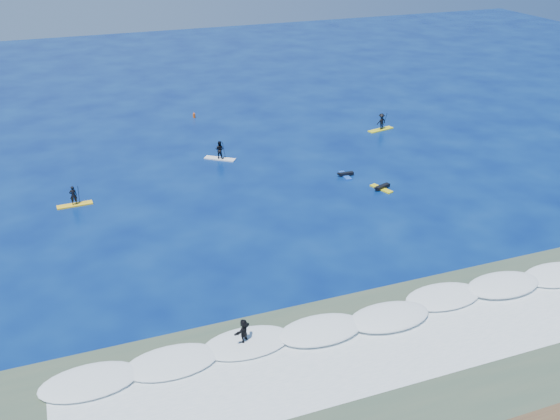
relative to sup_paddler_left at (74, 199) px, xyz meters
name	(u,v)px	position (x,y,z in m)	size (l,w,h in m)	color
ground	(300,237)	(14.17, -10.68, -0.58)	(160.00, 160.00, 0.00)	#04134E
shallow_water	(405,363)	(14.17, -24.68, -0.57)	(90.00, 13.00, 0.01)	#3A4F3D
breaking_wave	(368,318)	(14.17, -20.68, -0.58)	(40.00, 6.00, 0.30)	white
whitewater	(395,351)	(14.17, -23.68, -0.58)	(34.00, 5.00, 0.02)	silver
sup_paddler_left	(74,199)	(0.00, 0.00, 0.00)	(2.66, 0.78, 1.85)	yellow
sup_paddler_center	(220,151)	(12.96, 5.31, 0.17)	(2.69, 2.27, 1.99)	white
sup_paddler_right	(381,123)	(30.42, 7.27, 0.20)	(2.93, 1.31, 2.00)	yellow
prone_paddler_near	(382,188)	(23.39, -5.60, -0.43)	(1.62, 2.13, 0.43)	yellow
prone_paddler_far	(345,175)	(21.83, -2.13, -0.44)	(1.49, 1.90, 0.39)	blue
wave_surfer	(244,332)	(7.01, -20.49, 0.25)	(1.94, 1.66, 1.46)	white
marker_buoy	(194,115)	(13.64, 17.89, -0.29)	(0.28, 0.28, 0.66)	#CB4B12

